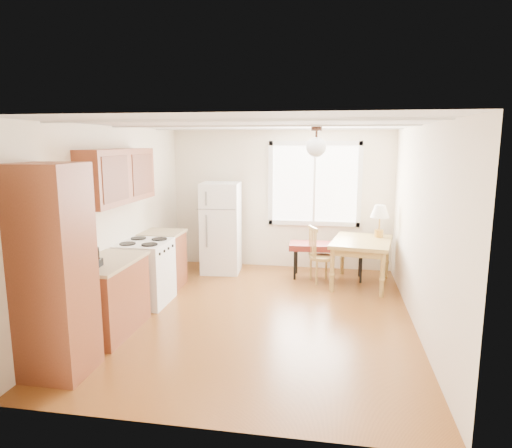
% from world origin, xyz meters
% --- Properties ---
extents(room_shell, '(4.60, 5.60, 2.62)m').
position_xyz_m(room_shell, '(0.00, 0.00, 1.25)').
color(room_shell, '#603313').
rests_on(room_shell, ground).
extents(kitchen_run, '(0.65, 3.40, 2.20)m').
position_xyz_m(kitchen_run, '(-1.72, -0.63, 0.84)').
color(kitchen_run, brown).
rests_on(kitchen_run, ground).
extents(window_unit, '(1.64, 0.05, 1.51)m').
position_xyz_m(window_unit, '(0.60, 2.47, 1.55)').
color(window_unit, white).
rests_on(window_unit, room_shell).
extents(pendant_light, '(0.26, 0.26, 0.40)m').
position_xyz_m(pendant_light, '(0.70, 0.40, 2.24)').
color(pendant_light, black).
rests_on(pendant_light, room_shell).
extents(refrigerator, '(0.70, 0.71, 1.59)m').
position_xyz_m(refrigerator, '(-1.00, 1.97, 0.80)').
color(refrigerator, white).
rests_on(refrigerator, ground).
extents(bench, '(1.31, 0.52, 0.60)m').
position_xyz_m(bench, '(0.88, 1.88, 0.53)').
color(bench, maroon).
rests_on(bench, ground).
extents(dining_table, '(1.07, 1.31, 0.74)m').
position_xyz_m(dining_table, '(1.41, 1.60, 0.64)').
color(dining_table, olive).
rests_on(dining_table, ground).
extents(chair, '(0.46, 0.45, 0.92)m').
position_xyz_m(chair, '(0.70, 1.60, 0.53)').
color(chair, olive).
rests_on(chair, ground).
extents(table_lamp, '(0.31, 0.31, 0.53)m').
position_xyz_m(table_lamp, '(1.70, 1.89, 1.13)').
color(table_lamp, '#BA8E3B').
rests_on(table_lamp, dining_table).
extents(coffee_maker, '(0.21, 0.26, 0.39)m').
position_xyz_m(coffee_maker, '(-1.72, -1.18, 1.04)').
color(coffee_maker, black).
rests_on(coffee_maker, kitchen_run).
extents(kettle, '(0.11, 0.11, 0.20)m').
position_xyz_m(kettle, '(-1.75, -1.02, 0.98)').
color(kettle, red).
rests_on(kettle, kitchen_run).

